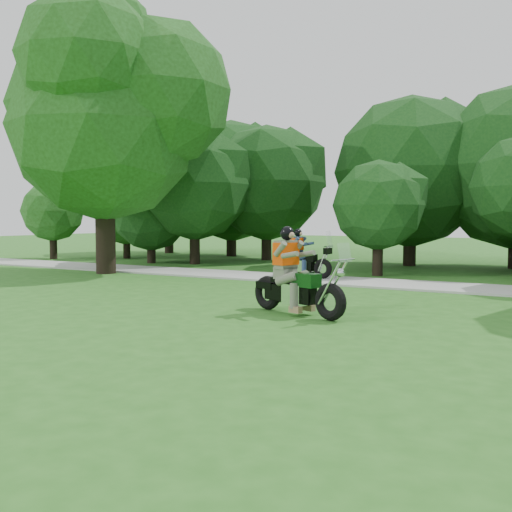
% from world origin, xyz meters
% --- Properties ---
extents(ground, '(100.00, 100.00, 0.00)m').
position_xyz_m(ground, '(0.00, 0.00, 0.00)').
color(ground, '#26611B').
rests_on(ground, ground).
extents(walkway, '(60.00, 2.20, 0.06)m').
position_xyz_m(walkway, '(0.00, 8.00, 0.03)').
color(walkway, '#A1A19C').
rests_on(walkway, ground).
extents(tree_line, '(40.21, 11.77, 7.02)m').
position_xyz_m(tree_line, '(1.34, 14.44, 3.52)').
color(tree_line, black).
rests_on(tree_line, ground).
extents(big_tree_west, '(8.64, 6.56, 9.96)m').
position_xyz_m(big_tree_west, '(-10.54, 6.85, 5.76)').
color(big_tree_west, black).
rests_on(big_tree_west, ground).
extents(chopper_motorcycle, '(2.43, 1.21, 1.78)m').
position_xyz_m(chopper_motorcycle, '(-1.08, 2.06, 0.66)').
color(chopper_motorcycle, black).
rests_on(chopper_motorcycle, ground).
extents(touring_motorcycle, '(2.02, 0.76, 1.54)m').
position_xyz_m(touring_motorcycle, '(-3.78, 8.21, 0.62)').
color(touring_motorcycle, black).
rests_on(touring_motorcycle, walkway).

